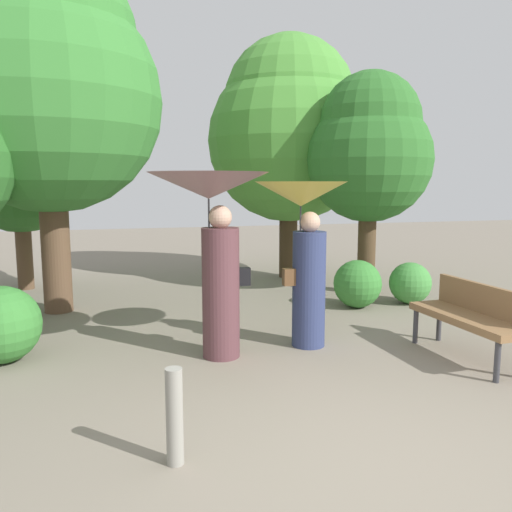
# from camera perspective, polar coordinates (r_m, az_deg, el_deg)

# --- Properties ---
(ground_plane) EXTENTS (40.00, 40.00, 0.00)m
(ground_plane) POSITION_cam_1_polar(r_m,az_deg,el_deg) (3.91, 13.21, -22.04)
(ground_plane) COLOR gray
(person_left) EXTENTS (1.32, 1.32, 2.07)m
(person_left) POSITION_cam_1_polar(r_m,az_deg,el_deg) (5.66, -4.76, 3.64)
(person_left) COLOR #563338
(person_left) RESTS_ON ground
(person_right) EXTENTS (1.07, 1.07, 1.97)m
(person_right) POSITION_cam_1_polar(r_m,az_deg,el_deg) (6.08, 5.34, 2.60)
(person_right) COLOR navy
(person_right) RESTS_ON ground
(park_bench) EXTENTS (0.55, 1.52, 0.83)m
(park_bench) POSITION_cam_1_polar(r_m,az_deg,el_deg) (6.25, 22.78, -5.90)
(park_bench) COLOR #38383D
(park_bench) RESTS_ON ground
(tree_near_right) EXTENTS (2.16, 2.16, 3.84)m
(tree_near_right) POSITION_cam_1_polar(r_m,az_deg,el_deg) (9.28, 12.43, 11.54)
(tree_near_right) COLOR #4C3823
(tree_near_right) RESTS_ON ground
(tree_mid_left) EXTENTS (3.30, 3.30, 5.32)m
(tree_mid_left) POSITION_cam_1_polar(r_m,az_deg,el_deg) (8.43, -22.11, 17.54)
(tree_mid_left) COLOR brown
(tree_mid_left) RESTS_ON ground
(tree_mid_right) EXTENTS (3.29, 3.29, 4.87)m
(tree_mid_right) POSITION_cam_1_polar(r_m,az_deg,el_deg) (10.76, 3.68, 13.90)
(tree_mid_right) COLOR #42301E
(tree_mid_right) RESTS_ON ground
(tree_far_back) EXTENTS (2.16, 2.16, 3.56)m
(tree_far_back) POSITION_cam_1_polar(r_m,az_deg,el_deg) (10.36, -24.73, 9.32)
(tree_far_back) COLOR brown
(tree_far_back) RESTS_ON ground
(bush_path_left) EXTENTS (0.76, 0.76, 0.76)m
(bush_path_left) POSITION_cam_1_polar(r_m,az_deg,el_deg) (8.29, 11.14, -3.03)
(bush_path_left) COLOR #387F33
(bush_path_left) RESTS_ON ground
(bush_path_right) EXTENTS (0.85, 0.85, 0.85)m
(bush_path_right) POSITION_cam_1_polar(r_m,az_deg,el_deg) (6.30, -26.32, -6.82)
(bush_path_right) COLOR #387F33
(bush_path_right) RESTS_ON ground
(bush_behind_bench) EXTENTS (0.68, 0.68, 0.68)m
(bush_behind_bench) POSITION_cam_1_polar(r_m,az_deg,el_deg) (8.77, 16.66, -2.88)
(bush_behind_bench) COLOR #428C3D
(bush_behind_bench) RESTS_ON ground
(path_marker_post) EXTENTS (0.12, 0.12, 0.70)m
(path_marker_post) POSITION_cam_1_polar(r_m,az_deg,el_deg) (3.78, -8.98, -17.11)
(path_marker_post) COLOR gray
(path_marker_post) RESTS_ON ground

